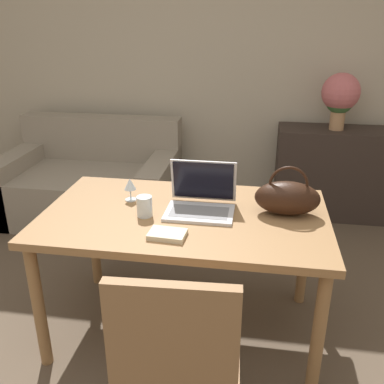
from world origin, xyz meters
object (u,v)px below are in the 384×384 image
Objects in this scene: laptop at (201,197)px; drinking_glass at (144,206)px; handbag at (287,197)px; flower_vase at (340,96)px; wine_glass at (130,185)px; chair at (178,366)px; couch at (92,184)px.

laptop reaches higher than drinking_glass.
flower_vase is (0.48, 1.63, 0.24)m from handbag.
drinking_glass is at bearing -169.06° from handbag.
handbag is at bearing 1.36° from laptop.
flower_vase reaches higher than wine_glass.
chair reaches higher than couch.
couch is at bearing 130.89° from laptop.
drinking_glass is 0.23× the size of flower_vase.
chair is at bearing -113.91° from handbag.
flower_vase is at bearing 56.18° from drinking_glass.
chair is 2.55m from couch.
handbag is (0.44, 0.01, 0.02)m from laptop.
laptop reaches higher than couch.
wine_glass is 0.39× the size of handbag.
flower_vase is at bearing 50.47° from wine_glass.
handbag is (1.60, -1.34, 0.55)m from couch.
handbag reaches higher than couch.
drinking_glass is at bearing 109.39° from chair.
wine_glass is (-0.13, 0.18, 0.03)m from drinking_glass.
chair is at bearing -87.30° from laptop.
chair is 0.86m from drinking_glass.
couch is at bearing 115.40° from chair.
flower_vase reaches higher than drinking_glass.
wine_glass is (-0.44, 0.93, 0.30)m from chair.
drinking_glass is (-0.31, 0.75, 0.26)m from chair.
chair is 2.75× the size of laptop.
chair reaches higher than drinking_glass.
flower_vase is (1.18, 1.77, 0.28)m from drinking_glass.
handbag reaches higher than laptop.
chair is 2.72m from flower_vase.
laptop is 0.40m from wine_glass.
laptop is 1.90m from flower_vase.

